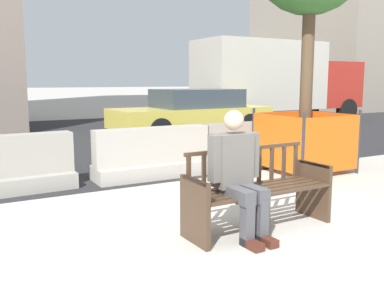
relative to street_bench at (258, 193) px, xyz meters
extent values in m
plane|color=#B7B2A8|center=(0.12, -0.29, -0.40)|extent=(200.00, 200.00, 0.00)
cube|color=#28282B|center=(0.12, 8.41, -0.39)|extent=(120.00, 12.00, 0.01)
cube|color=#473323|center=(-0.82, -0.04, -0.07)|extent=(0.06, 0.51, 0.66)
cube|color=#473323|center=(0.82, -0.01, -0.07)|extent=(0.06, 0.51, 0.66)
cube|color=#473323|center=(0.00, -0.03, -0.17)|extent=(0.05, 0.32, 0.45)
cube|color=#473323|center=(0.01, -0.26, 0.05)|extent=(1.60, 0.10, 0.02)
cube|color=#473323|center=(0.00, -0.14, 0.05)|extent=(1.60, 0.10, 0.02)
cube|color=#473323|center=(0.00, -0.03, 0.05)|extent=(1.60, 0.10, 0.02)
cube|color=#473323|center=(0.00, 0.09, 0.05)|extent=(1.60, 0.10, 0.02)
cube|color=#473323|center=(0.00, 0.20, 0.05)|extent=(1.60, 0.10, 0.02)
cube|color=#473323|center=(0.00, 0.21, 0.46)|extent=(1.60, 0.07, 0.04)
cube|color=#473323|center=(-0.75, 0.20, 0.25)|extent=(0.04, 0.03, 0.38)
cube|color=#473323|center=(-0.57, 0.20, 0.25)|extent=(0.04, 0.03, 0.38)
cube|color=#473323|center=(-0.38, 0.21, 0.25)|extent=(0.04, 0.03, 0.38)
cube|color=#473323|center=(-0.19, 0.21, 0.25)|extent=(0.04, 0.03, 0.38)
cube|color=#473323|center=(0.00, 0.21, 0.25)|extent=(0.04, 0.03, 0.38)
cube|color=#473323|center=(0.18, 0.22, 0.25)|extent=(0.04, 0.03, 0.38)
cube|color=#473323|center=(0.37, 0.22, 0.25)|extent=(0.04, 0.03, 0.38)
cube|color=#473323|center=(0.56, 0.23, 0.25)|extent=(0.04, 0.03, 0.38)
cube|color=#473323|center=(0.75, 0.23, 0.25)|extent=(0.04, 0.03, 0.38)
cube|color=#473323|center=(-0.82, -0.06, 0.25)|extent=(0.06, 0.46, 0.03)
cube|color=#473323|center=(0.82, -0.03, 0.25)|extent=(0.06, 0.46, 0.03)
cube|color=#66605B|center=(-0.32, 0.04, 0.39)|extent=(0.41, 0.25, 0.56)
sphere|color=beige|center=(-0.32, 0.02, 0.81)|extent=(0.21, 0.21, 0.21)
cube|color=#4C4C51|center=(-0.41, -0.19, 0.08)|extent=(0.15, 0.44, 0.14)
cube|color=#4C4C51|center=(-0.23, -0.18, 0.08)|extent=(0.15, 0.44, 0.14)
cube|color=#4C4C51|center=(-0.40, -0.36, -0.17)|extent=(0.11, 0.11, 0.45)
cube|color=#4C4C51|center=(-0.22, -0.35, -0.17)|extent=(0.11, 0.11, 0.45)
cube|color=#4C2319|center=(-0.40, -0.44, -0.36)|extent=(0.12, 0.26, 0.08)
cube|color=#4C2319|center=(-0.22, -0.43, -0.36)|extent=(0.12, 0.26, 0.08)
cube|color=#66605B|center=(-0.57, 0.00, 0.43)|extent=(0.09, 0.12, 0.48)
cube|color=#66605B|center=(-0.08, 0.01, 0.43)|extent=(0.09, 0.12, 0.48)
cube|color=#ADA89E|center=(0.04, 2.91, -0.28)|extent=(2.00, 0.69, 0.24)
cube|color=#ADA89E|center=(0.04, 2.91, 0.14)|extent=(2.00, 0.31, 0.60)
cube|color=#9E998E|center=(-2.28, 2.99, -0.28)|extent=(2.03, 0.78, 0.24)
cube|color=#9E998E|center=(-2.28, 2.99, 0.14)|extent=(2.01, 0.40, 0.60)
cube|color=gray|center=(2.06, 2.86, -0.28)|extent=(2.01, 0.70, 0.24)
cube|color=gray|center=(2.06, 2.86, 0.14)|extent=(2.00, 0.32, 0.60)
cylinder|color=brown|center=(2.64, 2.04, 1.17)|extent=(0.22, 0.22, 3.13)
cylinder|color=#2D2D33|center=(1.99, 1.40, 0.16)|extent=(0.05, 0.05, 1.12)
cylinder|color=#2D2D33|center=(3.28, 1.40, 0.16)|extent=(0.05, 0.05, 1.12)
cylinder|color=#2D2D33|center=(1.99, 2.69, 0.16)|extent=(0.05, 0.05, 1.12)
cylinder|color=#2D2D33|center=(3.28, 2.69, 0.16)|extent=(0.05, 0.05, 1.12)
cube|color=#E05B14|center=(2.64, 1.40, 0.16)|extent=(1.30, 0.03, 0.94)
cube|color=#E05B14|center=(2.64, 2.69, 0.16)|extent=(1.30, 0.03, 0.94)
cube|color=#E05B14|center=(1.99, 2.04, 0.16)|extent=(0.03, 1.30, 0.94)
cube|color=#E05B14|center=(3.28, 2.04, 0.16)|extent=(0.03, 1.30, 0.94)
cube|color=#DBC64C|center=(3.38, 7.53, 0.14)|extent=(4.85, 1.97, 0.56)
cube|color=#38424C|center=(3.57, 7.53, 0.70)|extent=(2.52, 1.68, 0.54)
cylinder|color=black|center=(1.92, 6.62, -0.08)|extent=(0.65, 0.24, 0.64)
cylinder|color=black|center=(1.87, 8.35, -0.08)|extent=(0.65, 0.24, 0.64)
cylinder|color=black|center=(4.89, 6.71, -0.08)|extent=(0.65, 0.24, 0.64)
cylinder|color=black|center=(4.84, 8.44, -0.08)|extent=(0.65, 0.24, 0.64)
cube|color=#B2281E|center=(10.64, 9.23, 1.05)|extent=(2.01, 2.21, 1.80)
cube|color=beige|center=(7.24, 9.25, 1.40)|extent=(4.81, 2.22, 2.50)
cylinder|color=black|center=(10.85, 10.25, 0.05)|extent=(0.90, 0.28, 0.90)
cylinder|color=black|center=(10.84, 8.21, 0.05)|extent=(0.90, 0.28, 0.90)
cylinder|color=black|center=(5.57, 10.27, 0.05)|extent=(0.90, 0.28, 0.90)
cylinder|color=black|center=(5.56, 8.23, 0.05)|extent=(0.90, 0.28, 0.90)
camera|label=1|loc=(-2.85, -3.61, 1.22)|focal=40.00mm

